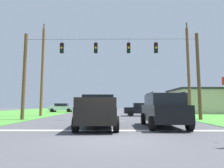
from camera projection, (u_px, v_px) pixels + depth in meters
ground_plane at (107, 138)px, 7.75m from camera, size 120.00×120.00×0.00m
stop_bar_stripe at (109, 130)px, 10.02m from camera, size 12.98×0.45×0.01m
lane_dash_0 at (110, 121)px, 15.99m from camera, size 2.50×0.15×0.01m
lane_dash_1 at (112, 115)px, 23.62m from camera, size 2.50×0.15×0.01m
lane_dash_2 at (112, 113)px, 30.71m from camera, size 2.50×0.15×0.01m
overhead_signal_span at (111, 70)px, 17.37m from camera, size 16.18×0.31×7.92m
pickup_truck at (98, 111)px, 11.40m from camera, size 2.44×5.47×1.95m
suv_black at (163, 109)px, 11.56m from camera, size 2.28×4.83×2.05m
distant_car_crossing_white at (62, 108)px, 33.56m from camera, size 4.36×2.14×1.52m
distant_car_oncoming at (142, 109)px, 22.54m from camera, size 4.32×2.06×1.52m
utility_pole_mid_right at (188, 69)px, 22.39m from camera, size 0.32×1.87×11.21m
utility_pole_near_left at (42, 69)px, 22.81m from camera, size 0.31×1.89×11.21m
roadside_store at (212, 101)px, 30.52m from camera, size 12.70×9.20×5.11m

